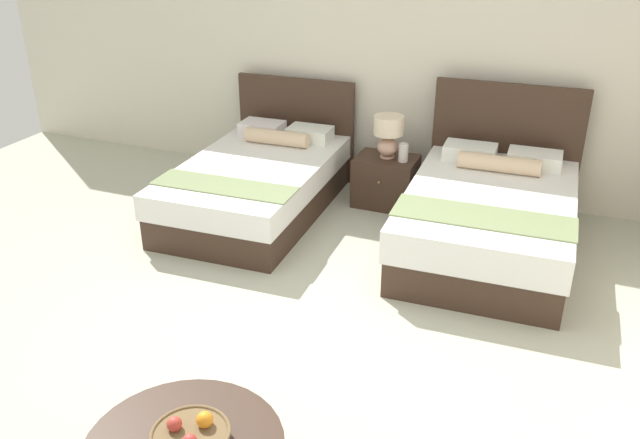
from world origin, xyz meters
TOP-DOWN VIEW (x-y plane):
  - ground_plane at (0.00, 0.00)m, footprint 9.84×9.63m
  - wall_back at (0.00, 3.01)m, footprint 9.84×0.12m
  - bed_near_window at (-1.12, 1.84)m, footprint 1.36×2.22m
  - bed_near_corner at (1.11, 1.84)m, footprint 1.46×2.13m
  - nightstand at (-0.00, 2.44)m, footprint 0.60×0.47m
  - table_lamp at (-0.00, 2.46)m, footprint 0.29×0.29m
  - vase at (0.18, 2.40)m, footprint 0.09×0.09m
  - fruit_bowl at (0.23, -1.55)m, footprint 0.39×0.39m

SIDE VIEW (x-z plane):
  - ground_plane at x=0.00m, z-range -0.02..0.00m
  - nightstand at x=0.00m, z-range 0.00..0.50m
  - bed_near_window at x=-1.12m, z-range -0.25..0.85m
  - bed_near_corner at x=1.11m, z-range -0.30..0.96m
  - fruit_bowl at x=0.23m, z-range 0.43..0.58m
  - vase at x=0.18m, z-range 0.50..0.68m
  - table_lamp at x=0.00m, z-range 0.54..0.96m
  - wall_back at x=0.00m, z-range 0.00..2.81m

